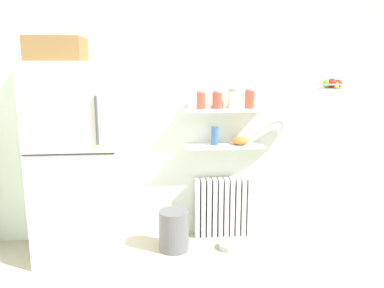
{
  "coord_description": "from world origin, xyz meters",
  "views": [
    {
      "loc": [
        -0.5,
        -1.8,
        1.75
      ],
      "look_at": [
        -0.16,
        1.6,
        1.05
      ],
      "focal_mm": 35.93,
      "sensor_mm": 36.0,
      "label": 1
    }
  ],
  "objects_px": {
    "vase": "(215,136)",
    "pet_food_bowl": "(230,246)",
    "refrigerator": "(77,157)",
    "storage_jar_1": "(217,100)",
    "radiator": "(223,207)",
    "storage_jar_0": "(201,100)",
    "shelf_bowl": "(240,141)",
    "trash_bin": "(174,230)",
    "hanging_fruit_basket": "(332,84)",
    "storage_jar_2": "(234,99)",
    "storage_jar_3": "(250,99)"
  },
  "relations": [
    {
      "from": "vase",
      "to": "pet_food_bowl",
      "type": "relative_size",
      "value": 0.83
    },
    {
      "from": "refrigerator",
      "to": "pet_food_bowl",
      "type": "xyz_separation_m",
      "value": [
        1.42,
        -0.06,
        -0.91
      ]
    },
    {
      "from": "storage_jar_1",
      "to": "refrigerator",
      "type": "bearing_deg",
      "value": -170.78
    },
    {
      "from": "radiator",
      "to": "storage_jar_0",
      "type": "height_order",
      "value": "storage_jar_0"
    },
    {
      "from": "shelf_bowl",
      "to": "vase",
      "type": "bearing_deg",
      "value": 180.0
    },
    {
      "from": "radiator",
      "to": "trash_bin",
      "type": "bearing_deg",
      "value": -152.85
    },
    {
      "from": "storage_jar_0",
      "to": "trash_bin",
      "type": "xyz_separation_m",
      "value": [
        -0.28,
        -0.24,
        -1.23
      ]
    },
    {
      "from": "refrigerator",
      "to": "hanging_fruit_basket",
      "type": "distance_m",
      "value": 2.43
    },
    {
      "from": "pet_food_bowl",
      "to": "hanging_fruit_basket",
      "type": "bearing_deg",
      "value": 1.98
    },
    {
      "from": "radiator",
      "to": "storage_jar_2",
      "type": "relative_size",
      "value": 3.28
    },
    {
      "from": "vase",
      "to": "shelf_bowl",
      "type": "xyz_separation_m",
      "value": [
        0.26,
        0.0,
        -0.05
      ]
    },
    {
      "from": "storage_jar_0",
      "to": "trash_bin",
      "type": "height_order",
      "value": "storage_jar_0"
    },
    {
      "from": "refrigerator",
      "to": "radiator",
      "type": "bearing_deg",
      "value": 9.89
    },
    {
      "from": "refrigerator",
      "to": "storage_jar_2",
      "type": "bearing_deg",
      "value": 8.23
    },
    {
      "from": "storage_jar_1",
      "to": "vase",
      "type": "xyz_separation_m",
      "value": [
        -0.02,
        0.0,
        -0.36
      ]
    },
    {
      "from": "storage_jar_1",
      "to": "storage_jar_3",
      "type": "bearing_deg",
      "value": -0.0
    },
    {
      "from": "storage_jar_3",
      "to": "vase",
      "type": "height_order",
      "value": "storage_jar_3"
    },
    {
      "from": "vase",
      "to": "hanging_fruit_basket",
      "type": "relative_size",
      "value": 0.6
    },
    {
      "from": "storage_jar_3",
      "to": "storage_jar_2",
      "type": "bearing_deg",
      "value": 180.0
    },
    {
      "from": "storage_jar_0",
      "to": "shelf_bowl",
      "type": "height_order",
      "value": "storage_jar_0"
    },
    {
      "from": "vase",
      "to": "storage_jar_1",
      "type": "bearing_deg",
      "value": 0.0
    },
    {
      "from": "storage_jar_3",
      "to": "pet_food_bowl",
      "type": "xyz_separation_m",
      "value": [
        -0.22,
        -0.28,
        -1.41
      ]
    },
    {
      "from": "storage_jar_1",
      "to": "hanging_fruit_basket",
      "type": "xyz_separation_m",
      "value": [
        1.03,
        -0.25,
        0.15
      ]
    },
    {
      "from": "refrigerator",
      "to": "hanging_fruit_basket",
      "type": "relative_size",
      "value": 6.61
    },
    {
      "from": "storage_jar_1",
      "to": "vase",
      "type": "height_order",
      "value": "storage_jar_1"
    },
    {
      "from": "refrigerator",
      "to": "trash_bin",
      "type": "relative_size",
      "value": 5.08
    },
    {
      "from": "vase",
      "to": "pet_food_bowl",
      "type": "height_order",
      "value": "vase"
    },
    {
      "from": "refrigerator",
      "to": "storage_jar_3",
      "type": "bearing_deg",
      "value": 7.44
    },
    {
      "from": "shelf_bowl",
      "to": "storage_jar_3",
      "type": "bearing_deg",
      "value": -0.0
    },
    {
      "from": "storage_jar_1",
      "to": "vase",
      "type": "relative_size",
      "value": 0.98
    },
    {
      "from": "storage_jar_0",
      "to": "storage_jar_1",
      "type": "bearing_deg",
      "value": -0.0
    },
    {
      "from": "storage_jar_0",
      "to": "storage_jar_1",
      "type": "height_order",
      "value": "storage_jar_0"
    },
    {
      "from": "radiator",
      "to": "shelf_bowl",
      "type": "height_order",
      "value": "shelf_bowl"
    },
    {
      "from": "trash_bin",
      "to": "shelf_bowl",
      "type": "bearing_deg",
      "value": 19.31
    },
    {
      "from": "radiator",
      "to": "hanging_fruit_basket",
      "type": "xyz_separation_m",
      "value": [
        0.95,
        -0.28,
        1.27
      ]
    },
    {
      "from": "vase",
      "to": "hanging_fruit_basket",
      "type": "height_order",
      "value": "hanging_fruit_basket"
    },
    {
      "from": "storage_jar_3",
      "to": "trash_bin",
      "type": "relative_size",
      "value": 0.49
    },
    {
      "from": "storage_jar_0",
      "to": "storage_jar_2",
      "type": "relative_size",
      "value": 0.95
    },
    {
      "from": "shelf_bowl",
      "to": "refrigerator",
      "type": "bearing_deg",
      "value": -172.17
    },
    {
      "from": "radiator",
      "to": "shelf_bowl",
      "type": "xyz_separation_m",
      "value": [
        0.16,
        -0.03,
        0.71
      ]
    },
    {
      "from": "hanging_fruit_basket",
      "to": "vase",
      "type": "bearing_deg",
      "value": 166.83
    },
    {
      "from": "pet_food_bowl",
      "to": "refrigerator",
      "type": "bearing_deg",
      "value": 177.45
    },
    {
      "from": "radiator",
      "to": "vase",
      "type": "relative_size",
      "value": 3.41
    },
    {
      "from": "storage_jar_3",
      "to": "radiator",
      "type": "bearing_deg",
      "value": 172.89
    },
    {
      "from": "refrigerator",
      "to": "hanging_fruit_basket",
      "type": "xyz_separation_m",
      "value": [
        2.35,
        -0.03,
        0.64
      ]
    },
    {
      "from": "storage_jar_3",
      "to": "vase",
      "type": "distance_m",
      "value": 0.5
    },
    {
      "from": "storage_jar_0",
      "to": "hanging_fruit_basket",
      "type": "xyz_separation_m",
      "value": [
        1.19,
        -0.25,
        0.15
      ]
    },
    {
      "from": "trash_bin",
      "to": "refrigerator",
      "type": "bearing_deg",
      "value": 178.35
    },
    {
      "from": "trash_bin",
      "to": "storage_jar_2",
      "type": "bearing_deg",
      "value": 21.57
    },
    {
      "from": "storage_jar_2",
      "to": "pet_food_bowl",
      "type": "height_order",
      "value": "storage_jar_2"
    }
  ]
}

